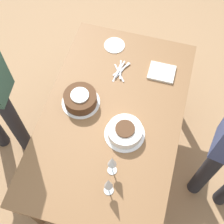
{
  "coord_description": "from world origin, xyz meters",
  "views": [
    {
      "loc": [
        0.97,
        0.27,
        2.6
      ],
      "look_at": [
        0.0,
        0.0,
        0.78
      ],
      "focal_mm": 50.0,
      "sensor_mm": 36.0,
      "label": 1
    }
  ],
  "objects_px": {
    "cake_front_chocolate": "(80,99)",
    "wine_glass_far": "(112,162)",
    "cake_center_white": "(125,132)",
    "wine_glass_near": "(108,184)"
  },
  "relations": [
    {
      "from": "cake_front_chocolate",
      "to": "wine_glass_far",
      "type": "bearing_deg",
      "value": 39.36
    },
    {
      "from": "cake_center_white",
      "to": "wine_glass_far",
      "type": "bearing_deg",
      "value": -2.9
    },
    {
      "from": "cake_center_white",
      "to": "cake_front_chocolate",
      "type": "distance_m",
      "value": 0.39
    },
    {
      "from": "cake_front_chocolate",
      "to": "wine_glass_far",
      "type": "height_order",
      "value": "wine_glass_far"
    },
    {
      "from": "wine_glass_near",
      "to": "cake_front_chocolate",
      "type": "bearing_deg",
      "value": -146.83
    },
    {
      "from": "cake_front_chocolate",
      "to": "wine_glass_far",
      "type": "xyz_separation_m",
      "value": [
        0.42,
        0.34,
        0.11
      ]
    },
    {
      "from": "cake_center_white",
      "to": "cake_front_chocolate",
      "type": "height_order",
      "value": "cake_front_chocolate"
    },
    {
      "from": "wine_glass_near",
      "to": "wine_glass_far",
      "type": "height_order",
      "value": "wine_glass_far"
    },
    {
      "from": "cake_center_white",
      "to": "cake_front_chocolate",
      "type": "xyz_separation_m",
      "value": [
        -0.15,
        -0.36,
        0.01
      ]
    },
    {
      "from": "cake_center_white",
      "to": "wine_glass_near",
      "type": "xyz_separation_m",
      "value": [
        0.39,
        0.0,
        0.11
      ]
    }
  ]
}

